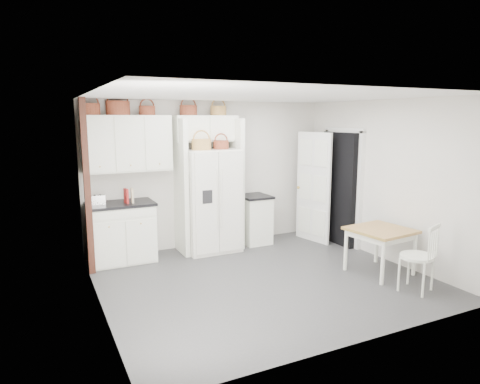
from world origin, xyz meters
TOP-DOWN VIEW (x-y plane):
  - floor at (0.00, 0.00)m, footprint 4.50×4.50m
  - ceiling at (0.00, 0.00)m, footprint 4.50×4.50m
  - wall_back at (0.00, 2.00)m, footprint 4.50×0.00m
  - wall_left at (-2.25, 0.00)m, footprint 0.00×4.00m
  - wall_right at (2.25, 0.00)m, footprint 0.00×4.00m
  - refrigerator at (-0.15, 1.64)m, footprint 0.92×0.74m
  - base_cab_left at (-1.68, 1.70)m, footprint 1.01×0.63m
  - base_cab_right at (0.75, 1.70)m, footprint 0.49×0.59m
  - dining_table at (1.70, -0.53)m, footprint 0.90×0.90m
  - windsor_chair at (1.64, -1.27)m, footprint 0.60×0.57m
  - counter_left at (-1.68, 1.70)m, footprint 1.05×0.68m
  - counter_right at (0.75, 1.70)m, footprint 0.53×0.63m
  - toaster at (-2.02, 1.66)m, footprint 0.23×0.15m
  - cookbook_red at (-1.59, 1.62)m, footprint 0.05×0.16m
  - cookbook_cream at (-1.50, 1.62)m, footprint 0.05×0.16m
  - basket_upper_a at (-2.04, 1.83)m, footprint 0.31×0.31m
  - basket_upper_b at (-1.62, 1.83)m, footprint 0.37×0.37m
  - basket_upper_c at (-1.16, 1.83)m, footprint 0.26×0.26m
  - basket_bridge_a at (-0.46, 1.83)m, footprint 0.30×0.30m
  - basket_bridge_b at (0.09, 1.83)m, footprint 0.28×0.28m
  - basket_fridge_a at (-0.34, 1.54)m, footprint 0.33×0.33m
  - basket_fridge_b at (0.02, 1.54)m, footprint 0.27×0.27m
  - upper_cabinet at (-1.50, 1.83)m, footprint 1.40×0.34m
  - bridge_cabinet at (-0.15, 1.83)m, footprint 1.12×0.34m
  - fridge_panel_left at (-0.66, 1.70)m, footprint 0.08×0.60m
  - fridge_panel_right at (0.36, 1.70)m, footprint 0.08×0.60m
  - trim_post at (-2.20, 1.35)m, footprint 0.09×0.09m
  - doorway_void at (2.16, 1.00)m, footprint 0.18×0.85m
  - door_slab at (1.80, 1.33)m, footprint 0.21×0.79m

SIDE VIEW (x-z plane):
  - floor at x=0.00m, z-range 0.00..0.00m
  - dining_table at x=1.70m, z-range 0.00..0.68m
  - base_cab_right at x=0.75m, z-range 0.00..0.86m
  - base_cab_left at x=-1.68m, z-range 0.00..0.93m
  - windsor_chair at x=1.64m, z-range 0.00..0.96m
  - counter_right at x=0.75m, z-range 0.86..0.90m
  - refrigerator at x=-0.15m, z-range 0.00..1.78m
  - counter_left at x=-1.68m, z-range 0.93..0.97m
  - doorway_void at x=2.16m, z-range 0.00..2.05m
  - door_slab at x=1.80m, z-range 0.00..2.05m
  - toaster at x=-2.02m, z-range 0.97..1.13m
  - cookbook_red at x=-1.59m, z-range 0.97..1.20m
  - cookbook_cream at x=-1.50m, z-range 0.97..1.20m
  - fridge_panel_left at x=-0.66m, z-range 0.00..2.30m
  - fridge_panel_right at x=0.36m, z-range 0.00..2.30m
  - wall_back at x=0.00m, z-range -0.95..3.55m
  - wall_left at x=-2.25m, z-range -0.70..3.30m
  - wall_right at x=2.25m, z-range -0.70..3.30m
  - trim_post at x=-2.20m, z-range 0.00..2.60m
  - basket_fridge_b at x=0.02m, z-range 1.78..1.93m
  - basket_fridge_a at x=-0.34m, z-range 1.78..1.96m
  - upper_cabinet at x=-1.50m, z-range 1.45..2.35m
  - bridge_cabinet at x=-0.15m, z-range 1.90..2.35m
  - basket_upper_c at x=-1.16m, z-range 2.35..2.50m
  - basket_bridge_b at x=0.09m, z-range 2.35..2.51m
  - basket_bridge_a at x=-0.46m, z-range 2.35..2.52m
  - basket_upper_a at x=-2.04m, z-range 2.35..2.53m
  - basket_upper_b at x=-1.62m, z-range 2.35..2.57m
  - ceiling at x=0.00m, z-range 2.60..2.60m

